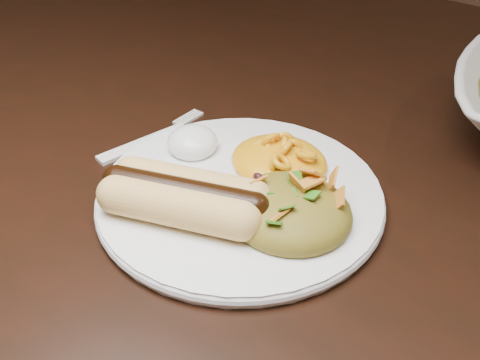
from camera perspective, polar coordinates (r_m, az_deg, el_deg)
The scene contains 7 objects.
table at distance 0.67m, azimuth 8.44°, elevation -0.68°, with size 1.60×0.90×0.75m.
plate at distance 0.49m, azimuth -0.00°, elevation -1.56°, with size 0.24×0.24×0.01m, color white.
hotdog at distance 0.45m, azimuth -5.71°, elevation -1.59°, with size 0.12×0.10×0.03m.
mac_and_cheese at distance 0.50m, azimuth 4.05°, elevation 3.15°, with size 0.09×0.08×0.03m, color orange.
sour_cream at distance 0.53m, azimuth -4.89°, elevation 4.44°, with size 0.05×0.05×0.03m, color white.
taco_salad at distance 0.44m, azimuth 5.14°, elevation -2.18°, with size 0.10×0.10×0.04m.
fork at distance 0.57m, azimuth -9.74°, elevation 3.70°, with size 0.02×0.15×0.00m, color silver.
Camera 1 is at (0.25, -0.47, 1.05)m, focal length 42.00 mm.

